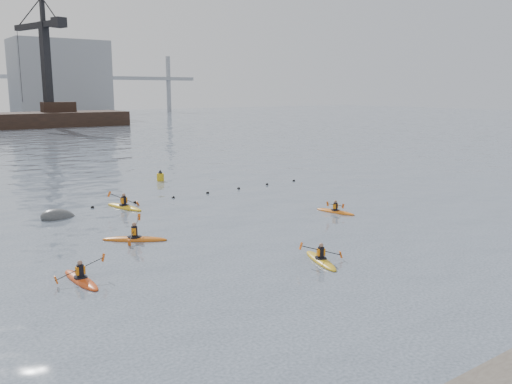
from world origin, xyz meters
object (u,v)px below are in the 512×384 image
(kayaker_3, at_px, (124,206))
(nav_buoy, at_px, (160,177))
(kayaker_4, at_px, (335,211))
(mooring_buoy, at_px, (58,218))
(kayaker_1, at_px, (321,260))
(kayaker_2, at_px, (135,238))
(kayaker_0, at_px, (81,279))

(kayaker_3, relative_size, nav_buoy, 3.21)
(kayaker_4, height_order, mooring_buoy, kayaker_4)
(kayaker_1, bearing_deg, kayaker_2, 142.16)
(kayaker_3, bearing_deg, kayaker_1, -94.69)
(kayaker_2, bearing_deg, kayaker_0, 173.60)
(kayaker_0, height_order, kayaker_2, kayaker_2)
(kayaker_1, height_order, nav_buoy, kayaker_1)
(kayaker_2, xyz_separation_m, mooring_buoy, (-1.70, 7.64, -0.11))
(nav_buoy, bearing_deg, kayaker_2, -120.43)
(kayaker_4, bearing_deg, mooring_buoy, -43.89)
(kayaker_1, xyz_separation_m, mooring_buoy, (-7.15, 16.12, -0.10))
(kayaker_3, bearing_deg, kayaker_4, -55.89)
(kayaker_3, relative_size, mooring_buoy, 1.62)
(kayaker_2, height_order, kayaker_4, kayaker_2)
(kayaker_4, bearing_deg, kayaker_3, -54.38)
(nav_buoy, bearing_deg, kayaker_1, -99.70)
(kayaker_0, xyz_separation_m, nav_buoy, (14.09, 21.04, 0.25))
(kayaker_2, height_order, kayaker_3, kayaker_3)
(kayaker_3, bearing_deg, nav_buoy, 37.00)
(kayaker_0, bearing_deg, mooring_buoy, 74.34)
(kayaker_0, bearing_deg, nav_buoy, 52.93)
(mooring_buoy, bearing_deg, kayaker_0, -102.41)
(kayaker_3, height_order, mooring_buoy, kayaker_3)
(kayaker_0, relative_size, kayaker_1, 1.02)
(kayaker_0, relative_size, mooring_buoy, 1.44)
(kayaker_1, xyz_separation_m, kayaker_4, (7.80, 7.00, -0.01))
(kayaker_1, bearing_deg, kayaker_4, 61.32)
(kayaker_4, xyz_separation_m, mooring_buoy, (-14.95, 9.12, -0.09))
(kayaker_1, distance_m, kayaker_2, 10.08)
(kayaker_1, bearing_deg, nav_buoy, 99.74)
(kayaker_0, bearing_deg, kayaker_2, 42.51)
(kayaker_4, relative_size, mooring_buoy, 1.31)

